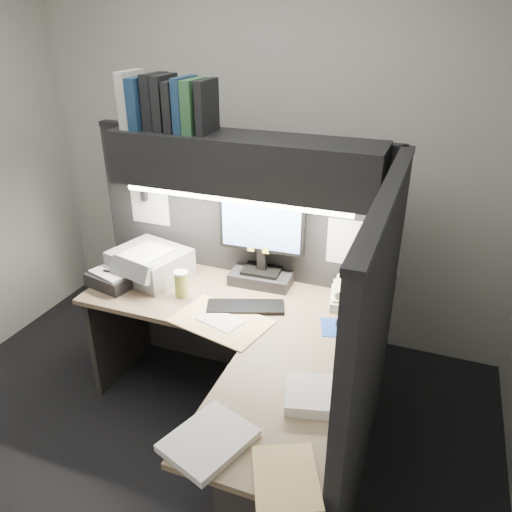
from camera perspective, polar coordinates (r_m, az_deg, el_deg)
name	(u,v)px	position (r m, az deg, el deg)	size (l,w,h in m)	color
floor	(175,454)	(3.06, -9.23, -21.46)	(3.50, 3.50, 0.00)	black
wall_back	(267,155)	(3.56, 1.27, 11.42)	(3.50, 0.04, 2.70)	beige
partition_back	(241,260)	(3.24, -1.73, -0.48)	(1.90, 0.06, 1.60)	black
partition_right	(369,360)	(2.41, 12.78, -11.48)	(0.06, 1.50, 1.60)	black
desk	(244,414)	(2.61, -1.39, -17.62)	(1.70, 1.53, 0.73)	#7C684F
overhead_shelf	(243,163)	(2.80, -1.53, 10.60)	(1.55, 0.34, 0.30)	black
task_light_tube	(233,200)	(2.73, -2.60, 6.42)	(0.04, 0.04, 1.32)	white
monitor	(262,250)	(3.02, 0.66, 0.71)	(0.53, 0.24, 0.57)	black
keyboard	(246,307)	(2.85, -1.19, -5.82)	(0.44, 0.15, 0.02)	black
mousepad	(340,328)	(2.73, 9.54, -8.07)	(0.20, 0.18, 0.00)	#1B3D94
mouse	(342,323)	(2.73, 9.75, -7.55)	(0.06, 0.10, 0.04)	black
telephone	(351,297)	(2.92, 10.82, -4.65)	(0.23, 0.24, 0.10)	beige
coffee_cup	(181,285)	(2.97, -8.52, -3.27)	(0.08, 0.08, 0.15)	#CEC552
printer	(151,263)	(3.23, -11.96, -0.82)	(0.44, 0.37, 0.17)	#9B9EA1
notebook_stack	(114,278)	(3.20, -15.95, -2.47)	(0.28, 0.23, 0.08)	black
open_folder	(221,321)	(2.74, -4.05, -7.43)	(0.51, 0.33, 0.01)	#DCBF7C
paper_stack_a	(317,396)	(2.25, 7.03, -15.58)	(0.27, 0.23, 0.05)	white
paper_stack_b	(209,440)	(2.07, -5.42, -20.24)	(0.26, 0.33, 0.03)	white
manila_stack	(286,478)	(1.96, 3.43, -23.98)	(0.23, 0.29, 0.02)	#DCBF7C
binder_row	(167,103)	(2.93, -10.18, 16.81)	(0.53, 0.26, 0.31)	#B7B7B3
pinned_papers	(281,258)	(2.70, 2.90, -0.20)	(1.76, 1.31, 0.51)	white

